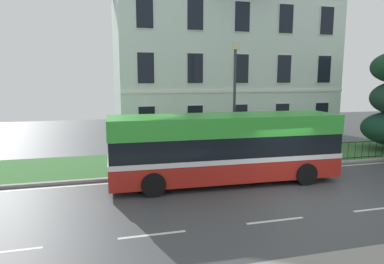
# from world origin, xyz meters

# --- Properties ---
(ground_plane) EXTENTS (60.00, 56.00, 0.18)m
(ground_plane) POSITION_xyz_m (0.00, 0.91, -0.02)
(ground_plane) COLOR #404346
(georgian_townhouse) EXTENTS (15.80, 10.04, 12.71)m
(georgian_townhouse) POSITION_xyz_m (1.56, 14.78, 6.51)
(georgian_townhouse) COLOR silver
(georgian_townhouse) RESTS_ON ground_plane
(iron_verge_railing) EXTENTS (12.95, 0.04, 0.97)m
(iron_verge_railing) POSITION_xyz_m (1.56, 4.40, 0.62)
(iron_verge_railing) COLOR black
(iron_verge_railing) RESTS_ON ground_plane
(single_decker_bus) EXTENTS (10.08, 2.78, 2.99)m
(single_decker_bus) POSITION_xyz_m (-2.15, 2.53, 1.58)
(single_decker_bus) COLOR #B1221A
(single_decker_bus) RESTS_ON ground_plane
(street_lamp_post) EXTENTS (0.36, 0.24, 6.24)m
(street_lamp_post) POSITION_xyz_m (-0.58, 5.53, 3.72)
(street_lamp_post) COLOR #333338
(street_lamp_post) RESTS_ON ground_plane
(litter_bin) EXTENTS (0.47, 0.47, 1.09)m
(litter_bin) POSITION_xyz_m (2.40, 5.26, 0.67)
(litter_bin) COLOR black
(litter_bin) RESTS_ON ground_plane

